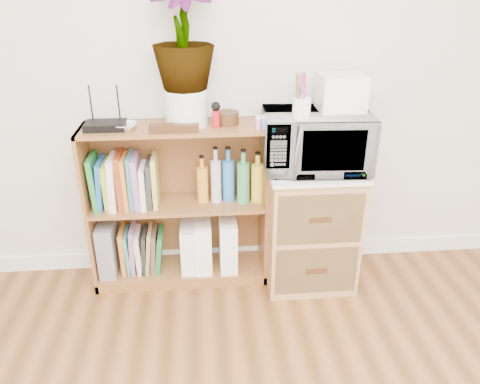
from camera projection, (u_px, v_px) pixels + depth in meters
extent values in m
cube|color=white|center=(238.00, 253.00, 3.01)|extent=(4.00, 0.02, 0.10)
cube|color=brown|center=(179.00, 206.00, 2.68)|extent=(1.00, 0.30, 0.95)
cube|color=#9E7542|center=(309.00, 226.00, 2.72)|extent=(0.50, 0.45, 0.70)
imported|color=silver|center=(316.00, 141.00, 2.49)|extent=(0.58, 0.41, 0.31)
cylinder|color=white|center=(301.00, 108.00, 2.32)|extent=(0.09, 0.09, 0.10)
cube|color=white|center=(341.00, 92.00, 2.44)|extent=(0.23, 0.19, 0.18)
cube|color=black|center=(105.00, 126.00, 2.42)|extent=(0.21, 0.14, 0.04)
imported|color=white|center=(124.00, 126.00, 2.42)|extent=(0.13, 0.13, 0.03)
cylinder|color=white|center=(186.00, 107.00, 2.46)|extent=(0.22, 0.22, 0.19)
imported|color=#3C762F|center=(183.00, 33.00, 2.30)|extent=(0.31, 0.31, 0.56)
cube|color=#321E0D|center=(174.00, 128.00, 2.38)|extent=(0.25, 0.06, 0.04)
cylinder|color=#AF151A|center=(216.00, 119.00, 2.44)|extent=(0.04, 0.04, 0.09)
cylinder|color=#36220E|center=(228.00, 118.00, 2.49)|extent=(0.12, 0.12, 0.07)
cube|color=pink|center=(265.00, 123.00, 2.42)|extent=(0.12, 0.04, 0.06)
cube|color=slate|center=(109.00, 246.00, 2.75)|extent=(0.10, 0.26, 0.32)
cube|color=white|center=(189.00, 246.00, 2.78)|extent=(0.09, 0.23, 0.28)
cube|color=white|center=(203.00, 244.00, 2.78)|extent=(0.10, 0.24, 0.31)
cube|color=white|center=(228.00, 242.00, 2.79)|extent=(0.10, 0.25, 0.32)
cube|color=#217D34|center=(95.00, 181.00, 2.57)|extent=(0.04, 0.20, 0.30)
cube|color=#1B54A6|center=(102.00, 183.00, 2.57)|extent=(0.04, 0.20, 0.27)
cube|color=gold|center=(107.00, 184.00, 2.58)|extent=(0.03, 0.20, 0.26)
cube|color=silver|center=(114.00, 181.00, 2.58)|extent=(0.05, 0.20, 0.29)
cube|color=#A13D1B|center=(121.00, 180.00, 2.58)|extent=(0.03, 0.20, 0.30)
cube|color=#C07921|center=(126.00, 181.00, 2.58)|extent=(0.02, 0.20, 0.29)
cube|color=teal|center=(132.00, 180.00, 2.58)|extent=(0.03, 0.20, 0.29)
cube|color=#94699E|center=(137.00, 180.00, 2.59)|extent=(0.04, 0.20, 0.29)
cube|color=#FBE8C3|center=(144.00, 184.00, 2.60)|extent=(0.03, 0.20, 0.24)
cube|color=#2B2B2B|center=(150.00, 183.00, 2.60)|extent=(0.04, 0.20, 0.26)
cube|color=#B7BA55|center=(155.00, 180.00, 2.60)|extent=(0.03, 0.20, 0.28)
cylinder|color=orange|center=(202.00, 180.00, 2.62)|extent=(0.06, 0.06, 0.26)
cylinder|color=silver|center=(216.00, 175.00, 2.62)|extent=(0.06, 0.06, 0.32)
cylinder|color=#2774B8|center=(228.00, 176.00, 2.62)|extent=(0.07, 0.07, 0.31)
cylinder|color=#389C58|center=(243.00, 175.00, 2.63)|extent=(0.07, 0.07, 0.30)
cylinder|color=gold|center=(257.00, 177.00, 2.64)|extent=(0.07, 0.07, 0.28)
cylinder|color=#B2BEC7|center=(272.00, 178.00, 2.65)|extent=(0.07, 0.07, 0.26)
cube|color=#C06A22|center=(124.00, 249.00, 2.76)|extent=(0.03, 0.19, 0.27)
cube|color=teal|center=(129.00, 250.00, 2.77)|extent=(0.03, 0.19, 0.25)
cube|color=#926395|center=(134.00, 248.00, 2.77)|extent=(0.04, 0.19, 0.28)
cube|color=beige|center=(140.00, 250.00, 2.78)|extent=(0.04, 0.19, 0.25)
cube|color=black|center=(145.00, 250.00, 2.78)|extent=(0.04, 0.19, 0.25)
cube|color=#9A8447|center=(149.00, 248.00, 2.78)|extent=(0.05, 0.19, 0.26)
cube|color=brown|center=(154.00, 249.00, 2.78)|extent=(0.05, 0.19, 0.25)
cube|color=#1B6532|center=(159.00, 250.00, 2.79)|extent=(0.06, 0.19, 0.24)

